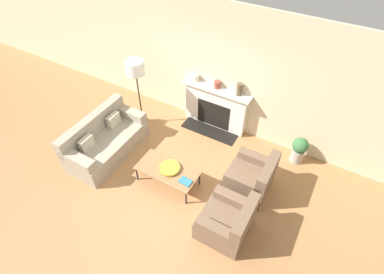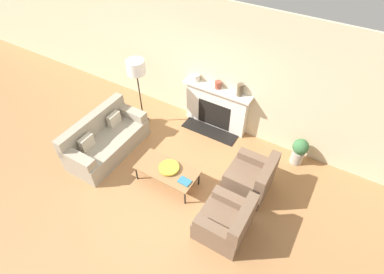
# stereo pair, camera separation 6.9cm
# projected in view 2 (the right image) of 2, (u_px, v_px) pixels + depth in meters

# --- Properties ---
(ground_plane) EXTENTS (18.00, 18.00, 0.00)m
(ground_plane) POSITION_uv_depth(u_px,v_px,m) (161.00, 192.00, 5.86)
(ground_plane) COLOR #A87547
(wall_back) EXTENTS (18.00, 0.06, 2.90)m
(wall_back) POSITION_uv_depth(u_px,v_px,m) (222.00, 70.00, 6.35)
(wall_back) COLOR beige
(wall_back) RESTS_ON ground_plane
(fireplace) EXTENTS (1.61, 0.59, 1.07)m
(fireplace) POSITION_uv_depth(u_px,v_px,m) (216.00, 108.00, 6.91)
(fireplace) COLOR silver
(fireplace) RESTS_ON ground_plane
(couch) EXTENTS (0.87, 1.84, 0.86)m
(couch) POSITION_uv_depth(u_px,v_px,m) (106.00, 140.00, 6.46)
(couch) COLOR #9E937F
(couch) RESTS_ON ground_plane
(armchair_near) EXTENTS (0.82, 0.85, 0.83)m
(armchair_near) POSITION_uv_depth(u_px,v_px,m) (226.00, 222.00, 5.07)
(armchair_near) COLOR brown
(armchair_near) RESTS_ON ground_plane
(armchair_far) EXTENTS (0.82, 0.85, 0.83)m
(armchair_far) POSITION_uv_depth(u_px,v_px,m) (251.00, 178.00, 5.73)
(armchair_far) COLOR brown
(armchair_far) RESTS_ON ground_plane
(coffee_table) EXTENTS (1.22, 0.60, 0.38)m
(coffee_table) POSITION_uv_depth(u_px,v_px,m) (167.00, 170.00, 5.81)
(coffee_table) COLOR olive
(coffee_table) RESTS_ON ground_plane
(bowl) EXTENTS (0.40, 0.40, 0.06)m
(bowl) POSITION_uv_depth(u_px,v_px,m) (169.00, 168.00, 5.77)
(bowl) COLOR gold
(bowl) RESTS_ON coffee_table
(book) EXTENTS (0.24, 0.18, 0.02)m
(book) POSITION_uv_depth(u_px,v_px,m) (185.00, 181.00, 5.57)
(book) COLOR teal
(book) RESTS_ON coffee_table
(floor_lamp) EXTENTS (0.40, 0.40, 1.68)m
(floor_lamp) POSITION_uv_depth(u_px,v_px,m) (136.00, 71.00, 6.36)
(floor_lamp) COLOR black
(floor_lamp) RESTS_ON ground_plane
(mantel_vase_left) EXTENTS (0.14, 0.14, 0.16)m
(mantel_vase_left) POSITION_uv_depth(u_px,v_px,m) (197.00, 78.00, 6.67)
(mantel_vase_left) COLOR beige
(mantel_vase_left) RESTS_ON fireplace
(mantel_vase_center_left) EXTENTS (0.14, 0.14, 0.16)m
(mantel_vase_center_left) POSITION_uv_depth(u_px,v_px,m) (218.00, 85.00, 6.48)
(mantel_vase_center_left) COLOR brown
(mantel_vase_center_left) RESTS_ON fireplace
(mantel_vase_center_right) EXTENTS (0.13, 0.13, 0.28)m
(mantel_vase_center_right) POSITION_uv_depth(u_px,v_px,m) (240.00, 90.00, 6.25)
(mantel_vase_center_right) COLOR brown
(mantel_vase_center_right) RESTS_ON fireplace
(potted_plant) EXTENTS (0.33, 0.33, 0.62)m
(potted_plant) POSITION_uv_depth(u_px,v_px,m) (299.00, 150.00, 6.19)
(potted_plant) COLOR #B2A899
(potted_plant) RESTS_ON ground_plane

